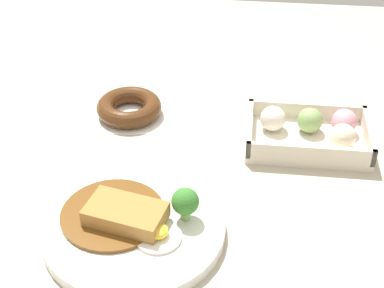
# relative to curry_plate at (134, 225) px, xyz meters

# --- Properties ---
(ground_plane) EXTENTS (1.60, 1.60, 0.00)m
(ground_plane) POSITION_rel_curry_plate_xyz_m (-0.08, -0.06, -0.01)
(ground_plane) COLOR #B2A893
(curry_plate) EXTENTS (0.26, 0.26, 0.07)m
(curry_plate) POSITION_rel_curry_plate_xyz_m (0.00, 0.00, 0.00)
(curry_plate) COLOR white
(curry_plate) RESTS_ON ground_plane
(donut_box) EXTENTS (0.21, 0.14, 0.06)m
(donut_box) POSITION_rel_curry_plate_xyz_m (-0.26, -0.25, 0.01)
(donut_box) COLOR beige
(donut_box) RESTS_ON ground_plane
(chocolate_ring_donut) EXTENTS (0.14, 0.14, 0.03)m
(chocolate_ring_donut) POSITION_rel_curry_plate_xyz_m (0.07, -0.30, 0.00)
(chocolate_ring_donut) COLOR white
(chocolate_ring_donut) RESTS_ON ground_plane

